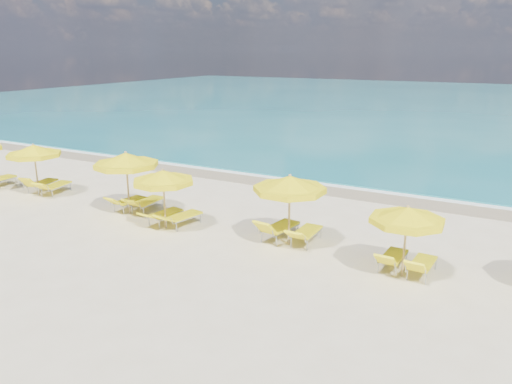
% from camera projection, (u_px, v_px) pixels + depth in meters
% --- Properties ---
extents(ground_plane, '(120.00, 120.00, 0.00)m').
position_uv_depth(ground_plane, '(235.00, 236.00, 16.97)').
color(ground_plane, beige).
extents(ocean, '(120.00, 80.00, 0.30)m').
position_uv_depth(ocean, '(448.00, 104.00, 57.51)').
color(ocean, '#146B74').
rests_on(ocean, ground).
extents(wet_sand_band, '(120.00, 2.60, 0.01)m').
position_uv_depth(wet_sand_band, '(316.00, 186.00, 23.22)').
color(wet_sand_band, tan).
rests_on(wet_sand_band, ground).
extents(foam_line, '(120.00, 1.20, 0.03)m').
position_uv_depth(foam_line, '(323.00, 182.00, 23.90)').
color(foam_line, white).
rests_on(foam_line, ground).
extents(whitecap_near, '(14.00, 0.36, 0.05)m').
position_uv_depth(whitecap_near, '(287.00, 142.00, 34.08)').
color(whitecap_near, white).
rests_on(whitecap_near, ground).
extents(umbrella_1, '(2.89, 2.89, 2.28)m').
position_uv_depth(umbrella_1, '(34.00, 151.00, 21.28)').
color(umbrella_1, tan).
rests_on(umbrella_1, ground).
extents(umbrella_2, '(2.75, 2.75, 2.47)m').
position_uv_depth(umbrella_2, '(126.00, 161.00, 18.76)').
color(umbrella_2, tan).
rests_on(umbrella_2, ground).
extents(umbrella_3, '(2.70, 2.70, 2.19)m').
position_uv_depth(umbrella_3, '(163.00, 178.00, 17.25)').
color(umbrella_3, tan).
rests_on(umbrella_3, ground).
extents(umbrella_4, '(3.02, 3.02, 2.37)m').
position_uv_depth(umbrella_4, '(290.00, 185.00, 15.73)').
color(umbrella_4, tan).
rests_on(umbrella_4, ground).
extents(umbrella_5, '(2.64, 2.64, 2.09)m').
position_uv_depth(umbrella_5, '(407.00, 216.00, 13.53)').
color(umbrella_5, tan).
rests_on(umbrella_5, ground).
extents(lounger_1_left, '(0.96, 1.90, 0.89)m').
position_uv_depth(lounger_1_left, '(42.00, 186.00, 22.31)').
color(lounger_1_left, '#A5A8AD').
rests_on(lounger_1_left, ground).
extents(lounger_1_right, '(0.92, 1.93, 0.78)m').
position_uv_depth(lounger_1_right, '(56.00, 189.00, 21.93)').
color(lounger_1_right, '#A5A8AD').
rests_on(lounger_1_right, ground).
extents(lounger_2_left, '(0.69, 1.77, 0.75)m').
position_uv_depth(lounger_2_left, '(129.00, 204.00, 19.80)').
color(lounger_2_left, '#A5A8AD').
rests_on(lounger_2_left, ground).
extents(lounger_2_right, '(0.70, 1.92, 0.78)m').
position_uv_depth(lounger_2_right, '(147.00, 205.00, 19.60)').
color(lounger_2_right, '#A5A8AD').
rests_on(lounger_2_right, ground).
extents(lounger_3_left, '(0.78, 1.86, 0.67)m').
position_uv_depth(lounger_3_left, '(165.00, 218.00, 18.23)').
color(lounger_3_left, '#A5A8AD').
rests_on(lounger_3_left, ground).
extents(lounger_3_right, '(0.94, 1.93, 0.67)m').
position_uv_depth(lounger_3_right, '(183.00, 220.00, 17.94)').
color(lounger_3_right, '#A5A8AD').
rests_on(lounger_3_right, ground).
extents(lounger_4_left, '(0.90, 1.99, 0.93)m').
position_uv_depth(lounger_4_left, '(279.00, 232.00, 16.70)').
color(lounger_4_left, '#A5A8AD').
rests_on(lounger_4_left, ground).
extents(lounger_4_right, '(0.64, 1.88, 0.79)m').
position_uv_depth(lounger_4_right, '(306.00, 237.00, 16.32)').
color(lounger_4_right, '#A5A8AD').
rests_on(lounger_4_right, ground).
extents(lounger_5_left, '(0.64, 1.72, 0.77)m').
position_uv_depth(lounger_5_left, '(392.00, 262.00, 14.46)').
color(lounger_5_left, '#A5A8AD').
rests_on(lounger_5_left, ground).
extents(lounger_5_right, '(0.66, 1.70, 0.78)m').
position_uv_depth(lounger_5_right, '(421.00, 269.00, 14.00)').
color(lounger_5_right, '#A5A8AD').
rests_on(lounger_5_right, ground).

